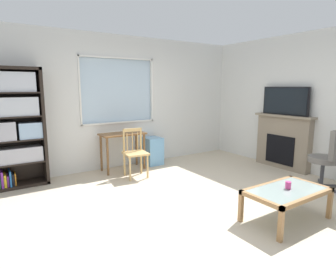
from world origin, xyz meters
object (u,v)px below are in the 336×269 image
(sippy_cup, at_px, (288,185))
(wooden_chair, at_px, (135,152))
(desk_under_window, at_px, (123,140))
(plastic_drawer_unit, at_px, (152,151))
(bookshelf, at_px, (14,124))
(fireplace, at_px, (283,141))
(coffee_table, at_px, (287,193))
(tv, at_px, (285,101))
(office_chair, at_px, (329,156))

(sippy_cup, bearing_deg, wooden_chair, 107.47)
(desk_under_window, relative_size, sippy_cup, 9.84)
(plastic_drawer_unit, bearing_deg, bookshelf, 178.77)
(wooden_chair, distance_m, fireplace, 3.05)
(coffee_table, bearing_deg, tv, 36.23)
(tv, bearing_deg, office_chair, -110.71)
(sippy_cup, bearing_deg, desk_under_window, 104.96)
(plastic_drawer_unit, bearing_deg, desk_under_window, -176.01)
(coffee_table, bearing_deg, bookshelf, 129.63)
(tv, xyz_separation_m, office_chair, (-0.44, -1.17, -0.83))
(wooden_chair, xyz_separation_m, sippy_cup, (0.82, -2.62, -0.01))
(bookshelf, xyz_separation_m, tv, (4.69, -1.78, 0.32))
(plastic_drawer_unit, distance_m, fireplace, 2.74)
(sippy_cup, bearing_deg, coffee_table, -165.46)
(desk_under_window, bearing_deg, wooden_chair, -88.55)
(fireplace, xyz_separation_m, tv, (-0.02, 0.00, 0.83))
(bookshelf, xyz_separation_m, sippy_cup, (2.71, -3.24, -0.62))
(office_chair, bearing_deg, wooden_chair, 135.49)
(bookshelf, distance_m, office_chair, 5.19)
(wooden_chair, height_order, tv, tv)
(desk_under_window, bearing_deg, plastic_drawer_unit, 3.99)
(wooden_chair, height_order, sippy_cup, wooden_chair)
(plastic_drawer_unit, xyz_separation_m, tv, (2.10, -1.72, 1.09))
(plastic_drawer_unit, bearing_deg, office_chair, -60.14)
(desk_under_window, height_order, fireplace, fireplace)
(bookshelf, height_order, coffee_table, bookshelf)
(desk_under_window, distance_m, tv, 3.36)
(bookshelf, bearing_deg, office_chair, -34.68)
(wooden_chair, distance_m, coffee_table, 2.74)
(bookshelf, height_order, office_chair, bookshelf)
(desk_under_window, height_order, plastic_drawer_unit, desk_under_window)
(plastic_drawer_unit, height_order, office_chair, office_chair)
(fireplace, bearing_deg, coffee_table, -144.02)
(plastic_drawer_unit, height_order, coffee_table, plastic_drawer_unit)
(plastic_drawer_unit, xyz_separation_m, coffee_table, (0.09, -3.19, 0.06))
(plastic_drawer_unit, relative_size, sippy_cup, 6.55)
(bookshelf, distance_m, desk_under_window, 1.93)
(coffee_table, distance_m, sippy_cup, 0.10)
(fireplace, bearing_deg, tv, 180.00)
(bookshelf, bearing_deg, wooden_chair, -18.16)
(desk_under_window, bearing_deg, fireplace, -30.52)
(tv, relative_size, sippy_cup, 11.13)
(office_chair, bearing_deg, fireplace, 68.52)
(desk_under_window, height_order, wooden_chair, wooden_chair)
(fireplace, distance_m, sippy_cup, 2.48)
(bookshelf, relative_size, plastic_drawer_unit, 3.38)
(plastic_drawer_unit, distance_m, office_chair, 3.34)
(tv, bearing_deg, fireplace, -0.00)
(desk_under_window, distance_m, wooden_chair, 0.54)
(coffee_table, bearing_deg, desk_under_window, 104.47)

